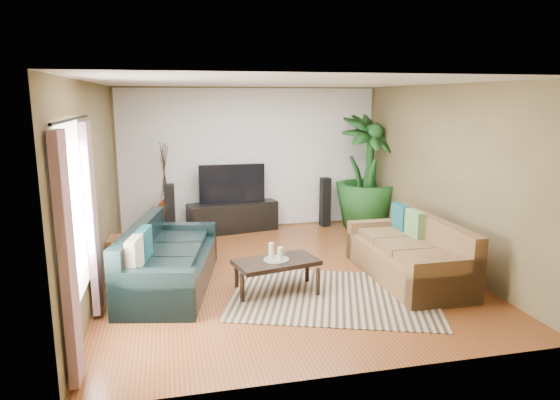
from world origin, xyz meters
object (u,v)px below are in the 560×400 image
object	(u,v)px
television	(232,183)
side_table	(124,253)
speaker_left	(170,212)
sofa_left	(170,256)
coffee_table	(276,276)
speaker_right	(325,202)
potted_plant	(367,172)
sofa_right	(407,249)
tv_stand	(233,217)
pedestal	(167,226)
vase	(166,210)

from	to	relation	value
television	side_table	xyz separation A→B (m)	(-1.85, -1.72, -0.69)
speaker_left	sofa_left	bearing A→B (deg)	-91.45
sofa_left	television	xyz separation A→B (m)	(1.18, 2.63, 0.50)
sofa_left	side_table	xyz separation A→B (m)	(-0.67, 0.91, -0.19)
coffee_table	speaker_right	bearing A→B (deg)	48.59
television	potted_plant	xyz separation A→B (m)	(2.58, -0.30, 0.17)
sofa_left	sofa_right	world-z (taller)	same
sofa_right	potted_plant	bearing A→B (deg)	168.75
tv_stand	pedestal	world-z (taller)	tv_stand
potted_plant	vase	bearing A→B (deg)	175.55
pedestal	sofa_left	bearing A→B (deg)	-89.08
pedestal	speaker_right	bearing A→B (deg)	0.00
speaker_right	television	bearing A→B (deg)	175.09
sofa_right	side_table	bearing A→B (deg)	-109.34
potted_plant	side_table	xyz separation A→B (m)	(-4.43, -1.42, -0.86)
vase	sofa_left	bearing A→B (deg)	-89.08
sofa_left	side_table	world-z (taller)	sofa_left
sofa_left	potted_plant	xyz separation A→B (m)	(3.77, 2.33, 0.67)
sofa_left	vase	distance (m)	2.63
television	pedestal	bearing A→B (deg)	180.00
potted_plant	pedestal	size ratio (longest dim) A/B	6.67
sofa_right	speaker_right	world-z (taller)	speaker_right
speaker_right	side_table	world-z (taller)	speaker_right
sofa_right	tv_stand	world-z (taller)	sofa_right
sofa_right	speaker_left	world-z (taller)	speaker_left
sofa_right	vase	distance (m)	4.48
speaker_right	side_table	size ratio (longest dim) A/B	2.06
sofa_right	vase	xyz separation A→B (m)	(-3.28, 3.06, 0.05)
coffee_table	speaker_left	bearing A→B (deg)	101.80
speaker_left	pedestal	size ratio (longest dim) A/B	3.08
coffee_table	tv_stand	xyz separation A→B (m)	(-0.15, 3.14, 0.06)
sofa_right	television	distance (m)	3.72
sofa_left	television	distance (m)	2.93
sofa_left	pedestal	xyz separation A→B (m)	(-0.04, 2.63, -0.26)
potted_plant	vase	size ratio (longest dim) A/B	5.21
coffee_table	tv_stand	distance (m)	3.14
sofa_left	pedestal	bearing A→B (deg)	12.72
sofa_left	coffee_table	xyz separation A→B (m)	(1.34, -0.51, -0.21)
coffee_table	tv_stand	bearing A→B (deg)	79.58
sofa_right	speaker_left	bearing A→B (deg)	-130.84
television	speaker_left	distance (m)	1.28
coffee_table	side_table	world-z (taller)	side_table
coffee_table	speaker_left	xyz separation A→B (m)	(-1.32, 2.82, 0.29)
sofa_right	tv_stand	xyz separation A→B (m)	(-2.05, 3.06, -0.15)
speaker_left	side_table	size ratio (longest dim) A/B	2.16
coffee_table	potted_plant	world-z (taller)	potted_plant
sofa_right	potted_plant	world-z (taller)	potted_plant
coffee_table	pedestal	distance (m)	3.43
coffee_table	television	bearing A→B (deg)	79.58
speaker_right	potted_plant	distance (m)	1.01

